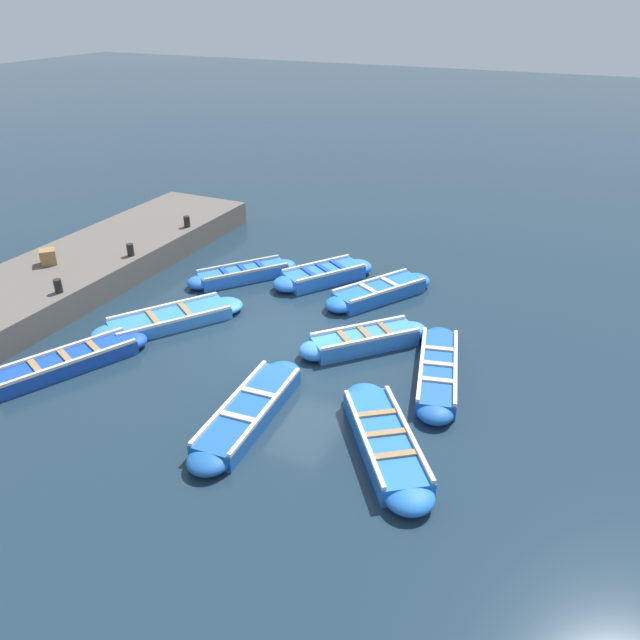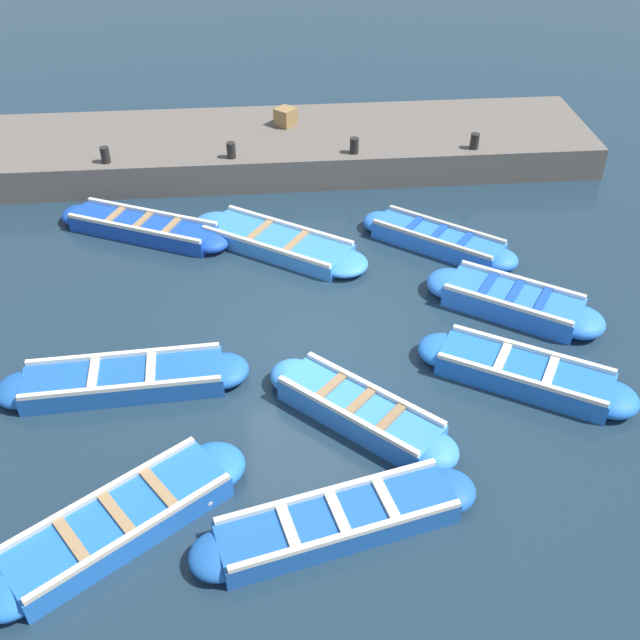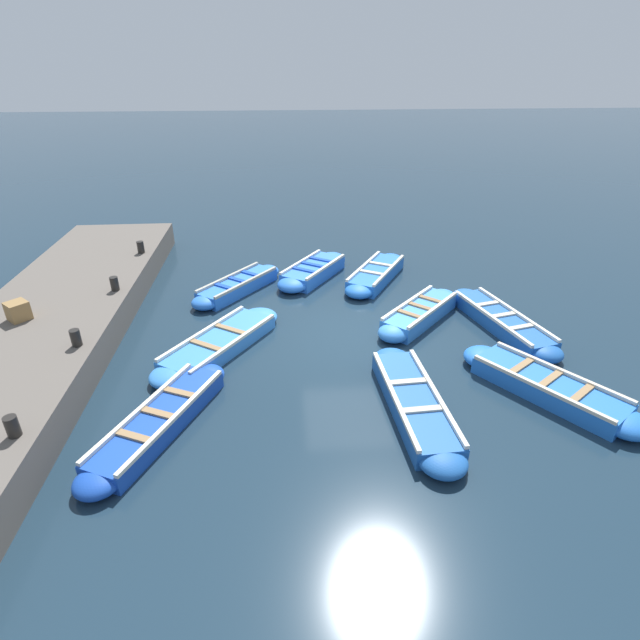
% 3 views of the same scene
% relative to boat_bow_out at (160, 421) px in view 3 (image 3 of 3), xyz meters
% --- Properties ---
extents(ground_plane, '(120.00, 120.00, 0.00)m').
position_rel_boat_bow_out_xyz_m(ground_plane, '(3.96, 3.19, -0.17)').
color(ground_plane, '#1C303F').
extents(boat_bow_out, '(2.28, 3.77, 0.39)m').
position_rel_boat_bow_out_xyz_m(boat_bow_out, '(0.00, 0.00, 0.00)').
color(boat_bow_out, '#1947B7').
rests_on(boat_bow_out, ground).
extents(boat_near_quay, '(2.52, 3.14, 0.45)m').
position_rel_boat_bow_out_xyz_m(boat_near_quay, '(3.20, 6.76, 0.03)').
color(boat_near_quay, blue).
rests_on(boat_near_quay, ground).
extents(boat_inner_gap, '(1.64, 3.91, 0.40)m').
position_rel_boat_bow_out_xyz_m(boat_inner_gap, '(7.59, 3.19, 0.00)').
color(boat_inner_gap, '#1E59AD').
rests_on(boat_inner_gap, ground).
extents(boat_centre, '(2.60, 3.06, 0.41)m').
position_rel_boat_bow_out_xyz_m(boat_centre, '(1.00, 5.89, 0.01)').
color(boat_centre, blue).
rests_on(boat_centre, ground).
extents(boat_far_corner, '(2.46, 3.40, 0.43)m').
position_rel_boat_bow_out_xyz_m(boat_far_corner, '(5.05, 6.40, 0.02)').
color(boat_far_corner, blue).
rests_on(boat_far_corner, ground).
extents(boat_mid_row, '(2.76, 2.88, 0.45)m').
position_rel_boat_bow_out_xyz_m(boat_mid_row, '(5.67, 3.71, 0.03)').
color(boat_mid_row, '#3884E0').
rests_on(boat_mid_row, ground).
extents(boat_broadside, '(2.88, 3.55, 0.42)m').
position_rel_boat_bow_out_xyz_m(boat_broadside, '(7.37, 0.42, 0.01)').
color(boat_broadside, blue).
rests_on(boat_broadside, ground).
extents(boat_end_of_row, '(1.04, 3.93, 0.40)m').
position_rel_boat_bow_out_xyz_m(boat_end_of_row, '(4.64, 0.15, 0.00)').
color(boat_end_of_row, '#1E59AD').
rests_on(boat_end_of_row, ground).
extents(boat_drifting, '(2.98, 3.77, 0.37)m').
position_rel_boat_bow_out_xyz_m(boat_drifting, '(0.79, 2.70, -0.02)').
color(boat_drifting, '#3884E0').
rests_on(boat_drifting, ground).
extents(quay_wall, '(3.26, 14.24, 0.74)m').
position_rel_boat_bow_out_xyz_m(quay_wall, '(-3.19, 3.19, 0.20)').
color(quay_wall, '#605951').
rests_on(quay_wall, ground).
extents(bollard_north, '(0.20, 0.20, 0.35)m').
position_rel_boat_bow_out_xyz_m(bollard_north, '(-1.91, -0.90, 0.75)').
color(bollard_north, black).
rests_on(bollard_north, quay_wall).
extents(bollard_mid_north, '(0.20, 0.20, 0.35)m').
position_rel_boat_bow_out_xyz_m(bollard_mid_north, '(-1.91, 1.82, 0.75)').
color(bollard_mid_north, black).
rests_on(bollard_mid_north, quay_wall).
extents(bollard_mid_south, '(0.20, 0.20, 0.35)m').
position_rel_boat_bow_out_xyz_m(bollard_mid_south, '(-1.91, 4.55, 0.75)').
color(bollard_mid_south, black).
rests_on(bollard_mid_south, quay_wall).
extents(bollard_south, '(0.20, 0.20, 0.35)m').
position_rel_boat_bow_out_xyz_m(bollard_south, '(-1.91, 7.28, 0.75)').
color(bollard_south, black).
rests_on(bollard_south, quay_wall).
extents(wooden_crate, '(0.58, 0.58, 0.41)m').
position_rel_boat_bow_out_xyz_m(wooden_crate, '(-3.58, 3.11, 0.78)').
color(wooden_crate, olive).
rests_on(wooden_crate, quay_wall).
extents(buoy_orange_near, '(0.24, 0.24, 0.24)m').
position_rel_boat_bow_out_xyz_m(buoy_orange_near, '(7.03, 1.49, -0.05)').
color(buoy_orange_near, silver).
rests_on(buoy_orange_near, ground).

